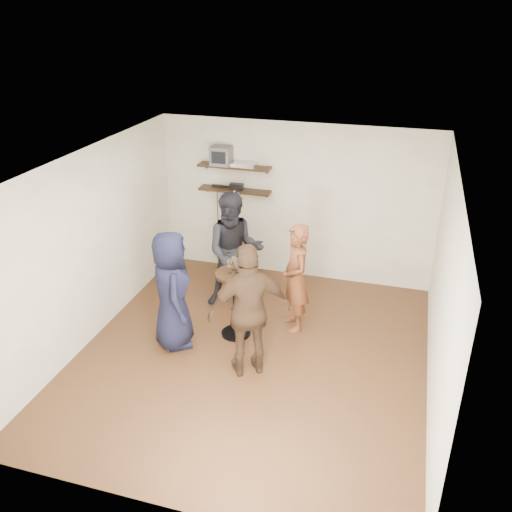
% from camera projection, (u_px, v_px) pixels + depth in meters
% --- Properties ---
extents(room, '(4.58, 5.08, 2.68)m').
position_uv_depth(room, '(251.00, 269.00, 6.64)').
color(room, '#432815').
rests_on(room, ground).
extents(shelf_upper, '(1.20, 0.25, 0.04)m').
position_uv_depth(shelf_upper, '(234.00, 167.00, 8.72)').
color(shelf_upper, black).
rests_on(shelf_upper, room).
extents(shelf_lower, '(1.20, 0.25, 0.04)m').
position_uv_depth(shelf_lower, '(235.00, 190.00, 8.89)').
color(shelf_lower, black).
rests_on(shelf_lower, room).
extents(crt_monitor, '(0.32, 0.30, 0.30)m').
position_uv_depth(crt_monitor, '(222.00, 155.00, 8.70)').
color(crt_monitor, '#59595B').
rests_on(crt_monitor, shelf_upper).
extents(dvd_deck, '(0.40, 0.24, 0.06)m').
position_uv_depth(dvd_deck, '(244.00, 164.00, 8.66)').
color(dvd_deck, silver).
rests_on(dvd_deck, shelf_upper).
extents(radio, '(0.22, 0.10, 0.10)m').
position_uv_depth(radio, '(237.00, 186.00, 8.85)').
color(radio, black).
rests_on(radio, shelf_lower).
extents(power_strip, '(0.30, 0.05, 0.03)m').
position_uv_depth(power_strip, '(221.00, 186.00, 8.99)').
color(power_strip, black).
rests_on(power_strip, shelf_lower).
extents(side_table, '(0.70, 0.70, 0.65)m').
position_uv_depth(side_table, '(236.00, 250.00, 8.94)').
color(side_table, black).
rests_on(side_table, room).
extents(vase_lilies, '(0.19, 0.20, 0.96)m').
position_uv_depth(vase_lilies, '(235.00, 227.00, 8.77)').
color(vase_lilies, silver).
rests_on(vase_lilies, side_table).
extents(drinks_table, '(0.53, 0.53, 0.97)m').
position_uv_depth(drinks_table, '(235.00, 295.00, 7.40)').
color(drinks_table, black).
rests_on(drinks_table, room).
extents(wine_glass_fl, '(0.07, 0.07, 0.20)m').
position_uv_depth(wine_glass_fl, '(230.00, 264.00, 7.19)').
color(wine_glass_fl, silver).
rests_on(wine_glass_fl, drinks_table).
extents(wine_glass_fr, '(0.06, 0.06, 0.19)m').
position_uv_depth(wine_glass_fr, '(238.00, 265.00, 7.17)').
color(wine_glass_fr, silver).
rests_on(wine_glass_fr, drinks_table).
extents(wine_glass_bl, '(0.06, 0.06, 0.19)m').
position_uv_depth(wine_glass_bl, '(234.00, 261.00, 7.27)').
color(wine_glass_bl, silver).
rests_on(wine_glass_bl, drinks_table).
extents(wine_glass_br, '(0.07, 0.07, 0.20)m').
position_uv_depth(wine_glass_br, '(237.00, 263.00, 7.20)').
color(wine_glass_br, silver).
rests_on(wine_glass_br, drinks_table).
extents(person_plaid, '(0.61, 0.69, 1.58)m').
position_uv_depth(person_plaid, '(295.00, 278.00, 7.51)').
color(person_plaid, red).
rests_on(person_plaid, room).
extents(person_dark, '(1.05, 0.92, 1.80)m').
position_uv_depth(person_dark, '(235.00, 251.00, 8.06)').
color(person_dark, black).
rests_on(person_dark, room).
extents(person_navy, '(0.87, 0.96, 1.65)m').
position_uv_depth(person_navy, '(172.00, 290.00, 7.12)').
color(person_navy, black).
rests_on(person_navy, room).
extents(person_brown, '(1.10, 0.89, 1.76)m').
position_uv_depth(person_brown, '(250.00, 311.00, 6.55)').
color(person_brown, '#3F2A1B').
rests_on(person_brown, room).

